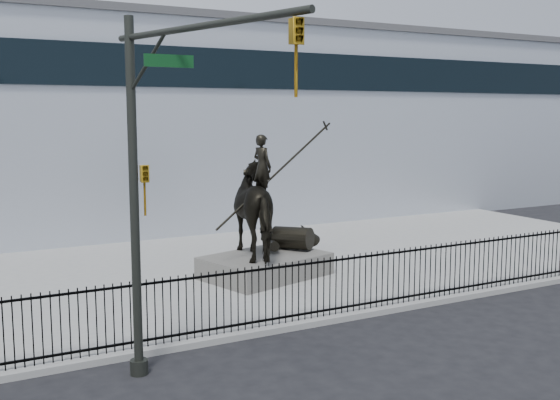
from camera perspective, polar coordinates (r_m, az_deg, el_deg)
name	(u,v)px	position (r m, az deg, el deg)	size (l,w,h in m)	color
ground	(419,324)	(16.86, 11.99, -10.53)	(120.00, 120.00, 0.00)	black
plaza	(284,264)	(22.43, 0.36, -5.60)	(30.00, 12.00, 0.15)	gray
building	(162,127)	(33.84, -10.26, 6.30)	(44.00, 14.00, 9.00)	silver
picket_fence	(388,278)	(17.54, 9.43, -6.68)	(22.10, 0.10, 1.50)	black
statue_plinth	(265,266)	(20.40, -1.30, -5.75)	(3.61, 2.48, 0.68)	#56534F
equestrian_statue	(267,210)	(20.11, -1.16, -0.84)	(4.48, 3.40, 3.92)	black
traffic_signal_left	(159,177)	(12.19, -10.48, 1.97)	(1.52, 4.84, 7.00)	#242722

